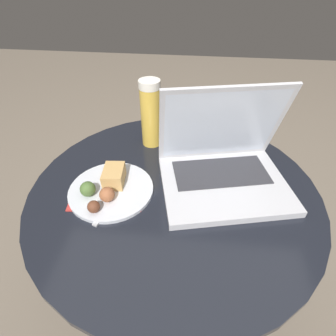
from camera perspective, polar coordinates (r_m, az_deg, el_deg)
The scene contains 7 objects.
ground_plane at distance 1.12m, azimuth 0.88°, elevation -24.44°, with size 6.00×6.00×0.00m, color #726656.
table at distance 0.78m, azimuth 1.19°, elevation -10.95°, with size 0.74×0.74×0.54m.
napkin at distance 0.68m, azimuth -12.89°, elevation -5.25°, with size 0.19×0.14×0.00m.
laptop at distance 0.68m, azimuth 11.86°, elevation 0.78°, with size 0.36×0.31×0.25m.
beer_glass at distance 0.79m, azimuth -3.77°, elevation 11.68°, with size 0.06×0.06×0.20m.
snack_plate at distance 0.68m, azimuth -12.67°, elevation -4.17°, with size 0.21×0.21×0.05m.
fork at distance 0.66m, azimuth -10.90°, elevation -6.37°, with size 0.07×0.16×0.00m.
Camera 1 is at (0.04, -0.49, 1.01)m, focal length 28.00 mm.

